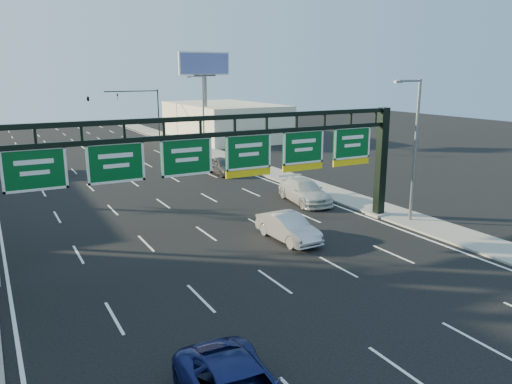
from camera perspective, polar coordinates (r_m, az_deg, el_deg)
ground at (r=21.85m, az=4.86°, el=-11.98°), size 160.00×160.00×0.00m
sidewalk_right at (r=44.46m, az=4.42°, el=1.36°), size 3.00×120.00×0.12m
lane_markings at (r=39.14m, az=-11.50°, el=-0.63°), size 21.60×120.00×0.01m
sign_gantry at (r=27.23m, az=-4.00°, el=3.41°), size 24.60×1.20×7.20m
building_right_distant at (r=73.58m, az=-3.68°, el=8.11°), size 12.00×20.00×5.00m
streetlight_near at (r=32.72m, az=17.62°, el=5.32°), size 2.15×0.22×9.00m
streetlight_far at (r=61.21m, az=-6.16°, el=9.40°), size 2.15×0.22×9.00m
billboard_right at (r=66.64m, az=-5.89°, el=13.17°), size 7.00×0.50×12.00m
traffic_signal_mast at (r=73.40m, az=-15.76°, el=9.98°), size 10.16×0.54×7.00m
car_silver_sedan at (r=28.60m, az=3.69°, el=-4.05°), size 1.80×4.73×1.54m
car_white_wagon at (r=37.05m, az=5.56°, el=0.08°), size 3.02×5.92×1.64m
car_grey_far at (r=47.33m, az=-3.87°, el=3.01°), size 2.00×4.67×1.57m
car_silver_distant at (r=50.45m, az=-22.28°, el=2.74°), size 2.76×5.33×1.67m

